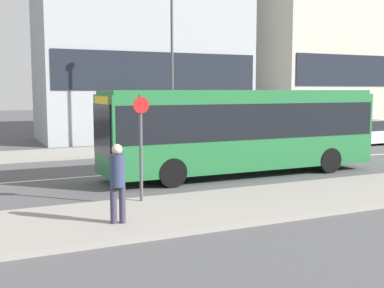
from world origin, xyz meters
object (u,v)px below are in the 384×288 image
parked_car_0 (369,133)px  street_lamp (172,54)px  pedestrian_near_stop (117,178)px  city_bus (241,126)px  bus_stop_sign (141,140)px

parked_car_0 → street_lamp: (-11.41, 1.90, 4.27)m
parked_car_0 → pedestrian_near_stop: pedestrian_near_stop is taller
parked_car_0 → pedestrian_near_stop: size_ratio=2.31×
city_bus → parked_car_0: city_bus is taller
parked_car_0 → street_lamp: 12.33m
parked_car_0 → pedestrian_near_stop: 20.56m
city_bus → street_lamp: (0.27, 7.29, 3.11)m
pedestrian_near_stop → street_lamp: bearing=-104.1°
parked_car_0 → bus_stop_sign: bearing=-153.1°
pedestrian_near_stop → bus_stop_sign: bus_stop_sign is taller
city_bus → street_lamp: size_ratio=1.31×
city_bus → parked_car_0: size_ratio=2.49×
bus_stop_sign → street_lamp: bearing=63.3°
bus_stop_sign → street_lamp: street_lamp is taller
parked_car_0 → street_lamp: size_ratio=0.52×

